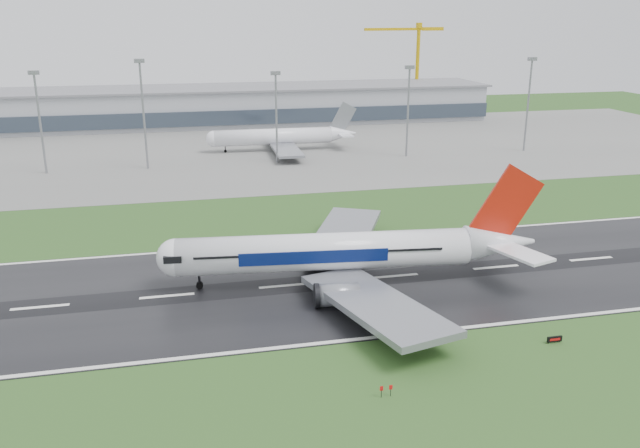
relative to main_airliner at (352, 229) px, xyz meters
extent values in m
plane|color=#24481A|center=(-11.71, 0.70, -9.90)|extent=(520.00, 520.00, 0.00)
cube|color=black|center=(-11.71, 0.70, -9.85)|extent=(400.00, 45.00, 0.10)
cube|color=slate|center=(-11.71, 125.70, -9.86)|extent=(400.00, 130.00, 0.08)
cube|color=#92959C|center=(-11.71, 185.70, -2.40)|extent=(240.00, 36.00, 15.00)
cylinder|color=gray|center=(-66.71, 100.70, 4.55)|extent=(0.64, 0.64, 28.88)
cylinder|color=gray|center=(-37.30, 100.70, 5.98)|extent=(0.64, 0.64, 31.75)
cylinder|color=gray|center=(3.02, 100.70, 3.86)|extent=(0.64, 0.64, 27.51)
cylinder|color=gray|center=(46.73, 100.70, 4.39)|extent=(0.64, 0.64, 28.58)
cylinder|color=gray|center=(90.04, 100.70, 5.41)|extent=(0.64, 0.64, 30.61)
camera|label=1|loc=(-28.73, -102.85, 34.85)|focal=36.62mm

